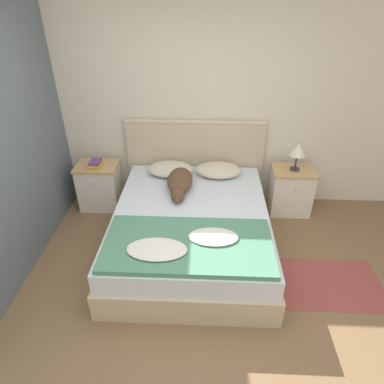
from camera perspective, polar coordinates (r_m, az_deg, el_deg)
The scene contains 14 objects.
ground_plane at distance 3.24m, azimuth -2.28°, elevation -21.23°, with size 16.00×16.00×0.00m, color brown.
wall_back at distance 4.27m, azimuth -0.32°, elevation 14.06°, with size 9.00×0.06×2.55m.
wall_side_left at distance 3.74m, azimuth -27.23°, elevation 7.73°, with size 0.06×3.10×2.55m.
bed at distance 3.77m, azimuth -0.14°, elevation -6.36°, with size 1.67×2.03×0.52m.
headboard at distance 4.47m, azimuth 0.49°, elevation 5.33°, with size 1.75×0.06×1.13m.
nightstand_left at distance 4.60m, azimuth -15.13°, elevation 1.00°, with size 0.52×0.40×0.61m.
nightstand_right at distance 4.52m, azimuth 16.11°, elevation 0.26°, with size 0.52×0.40×0.61m.
pillow_left at distance 4.25m, azimuth -3.66°, elevation 3.86°, with size 0.56×0.39×0.14m.
pillow_right at distance 4.23m, azimuth 4.39°, elevation 3.68°, with size 0.56×0.39×0.14m.
quilt at distance 3.13m, azimuth -0.89°, elevation -8.77°, with size 1.53×0.78×0.09m.
dog at distance 3.94m, azimuth -2.04°, elevation 1.68°, with size 0.29×0.77×0.18m.
book_stack at distance 4.42m, azimuth -15.86°, elevation 4.54°, with size 0.16×0.21×0.08m.
table_lamp at distance 4.26m, azimuth 17.26°, elevation 6.66°, with size 0.19×0.19×0.35m.
rug at distance 3.80m, azimuth 21.91°, elevation -13.99°, with size 1.04×0.69×0.00m.
Camera 1 is at (0.21, -1.92, 2.60)m, focal length 32.00 mm.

